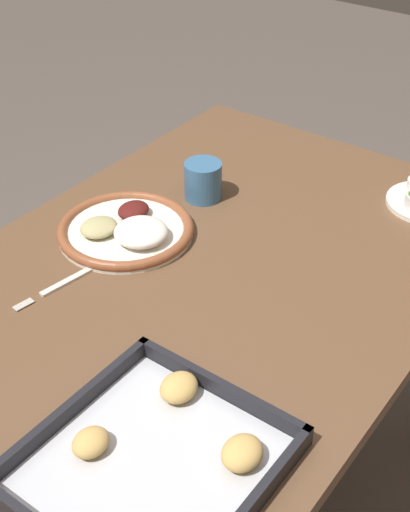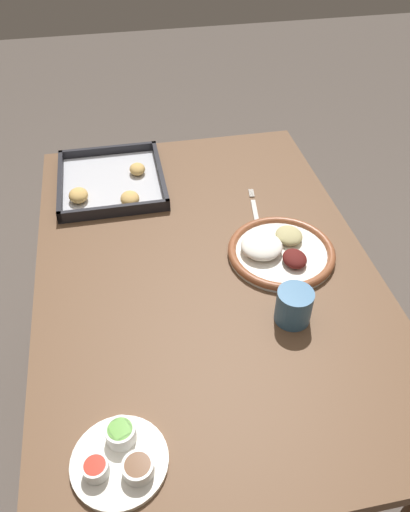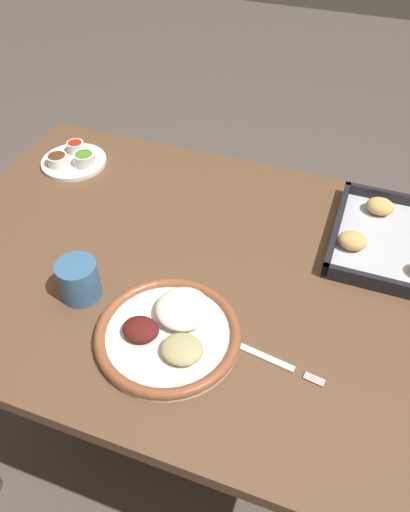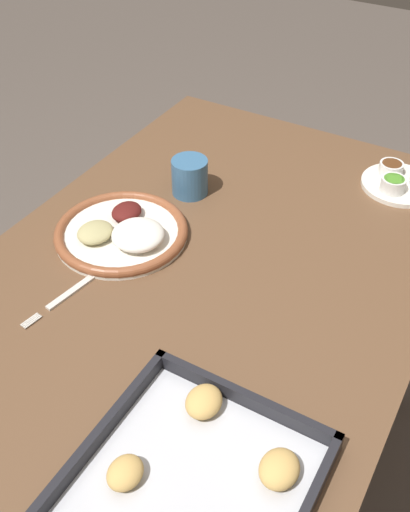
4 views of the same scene
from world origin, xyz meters
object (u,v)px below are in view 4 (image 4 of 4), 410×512
fork (76,289)px  baking_tray (193,480)px  drinking_cup (190,177)px  saucer_plate (399,181)px  dinner_plate (122,232)px

fork → baking_tray: 0.42m
fork → drinking_cup: (-0.36, 0.02, 0.04)m
fork → saucer_plate: saucer_plate is taller
dinner_plate → saucer_plate: size_ratio=1.58×
dinner_plate → fork: bearing=5.2°
drinking_cup → fork: bearing=-3.0°
dinner_plate → baking_tray: 0.53m
fork → saucer_plate: 0.72m
dinner_plate → drinking_cup: (-0.20, 0.03, 0.03)m
saucer_plate → baking_tray: 0.81m
fork → saucer_plate: (-0.60, 0.40, 0.01)m
saucer_plate → drinking_cup: drinking_cup is taller
drinking_cup → baking_tray: bearing=31.4°
baking_tray → drinking_cup: drinking_cup is taller
fork → drinking_cup: 0.36m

